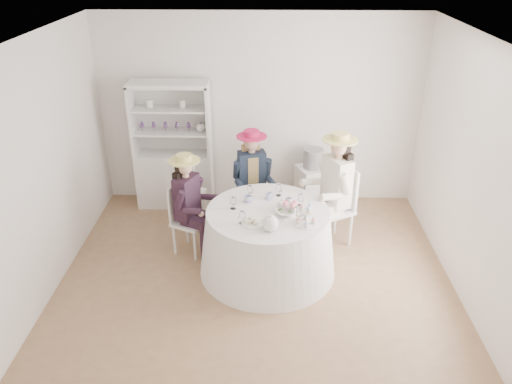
{
  "coord_description": "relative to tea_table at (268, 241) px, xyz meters",
  "views": [
    {
      "loc": [
        0.12,
        -4.75,
        3.54
      ],
      "look_at": [
        0.0,
        0.1,
        1.05
      ],
      "focal_mm": 35.0,
      "sensor_mm": 36.0,
      "label": 1
    }
  ],
  "objects": [
    {
      "name": "wall_front",
      "position": [
        -0.13,
        -2.13,
        0.95
      ],
      "size": [
        4.5,
        0.0,
        4.5
      ],
      "primitive_type": "plane",
      "rotation": [
        -1.57,
        0.0,
        0.0
      ],
      "color": "silver",
      "rests_on": "ground"
    },
    {
      "name": "ground",
      "position": [
        -0.13,
        -0.13,
        -0.4
      ],
      "size": [
        4.5,
        4.5,
        0.0
      ],
      "primitive_type": "plane",
      "color": "olive",
      "rests_on": "ground"
    },
    {
      "name": "hatbox",
      "position": [
        0.64,
        1.6,
        0.36
      ],
      "size": [
        0.33,
        0.33,
        0.28
      ],
      "primitive_type": "cylinder",
      "rotation": [
        0.0,
        0.0,
        0.21
      ],
      "color": "black",
      "rests_on": "side_table"
    },
    {
      "name": "sandwich_plate",
      "position": [
        -0.15,
        -0.27,
        0.42
      ],
      "size": [
        0.28,
        0.28,
        0.06
      ],
      "rotation": [
        0.0,
        0.0,
        -0.1
      ],
      "color": "white",
      "rests_on": "tea_table"
    },
    {
      "name": "wall_left",
      "position": [
        -2.38,
        -0.13,
        0.95
      ],
      "size": [
        0.0,
        4.5,
        4.5
      ],
      "primitive_type": "plane",
      "rotation": [
        1.57,
        0.0,
        1.57
      ],
      "color": "silver",
      "rests_on": "ground"
    },
    {
      "name": "wall_right",
      "position": [
        2.12,
        -0.13,
        0.95
      ],
      "size": [
        0.0,
        4.5,
        4.5
      ],
      "primitive_type": "plane",
      "rotation": [
        1.57,
        0.0,
        -1.57
      ],
      "color": "silver",
      "rests_on": "ground"
    },
    {
      "name": "flower_bowl",
      "position": [
        0.19,
        -0.08,
        0.43
      ],
      "size": [
        0.26,
        0.26,
        0.05
      ],
      "primitive_type": "imported",
      "rotation": [
        0.0,
        0.0,
        0.24
      ],
      "color": "white",
      "rests_on": "tea_table"
    },
    {
      "name": "ceiling",
      "position": [
        -0.13,
        -0.13,
        2.3
      ],
      "size": [
        4.5,
        4.5,
        0.0
      ],
      "primitive_type": "plane",
      "rotation": [
        3.14,
        0.0,
        0.0
      ],
      "color": "white",
      "rests_on": "wall_back"
    },
    {
      "name": "guest_right",
      "position": [
        0.82,
        0.61,
        0.45
      ],
      "size": [
        0.64,
        0.58,
        1.5
      ],
      "rotation": [
        0.0,
        0.0,
        -1.09
      ],
      "color": "silver",
      "rests_on": "ground"
    },
    {
      "name": "tea_table",
      "position": [
        0.0,
        0.0,
        0.0
      ],
      "size": [
        1.59,
        1.59,
        0.8
      ],
      "rotation": [
        0.0,
        0.0,
        -0.11
      ],
      "color": "white",
      "rests_on": "ground"
    },
    {
      "name": "stemware_set",
      "position": [
        0.0,
        0.0,
        0.48
      ],
      "size": [
        0.84,
        0.85,
        0.15
      ],
      "color": "white",
      "rests_on": "tea_table"
    },
    {
      "name": "teacup_c",
      "position": [
        0.23,
        0.15,
        0.44
      ],
      "size": [
        0.09,
        0.09,
        0.07
      ],
      "primitive_type": "imported",
      "rotation": [
        0.0,
        0.0,
        -0.09
      ],
      "color": "white",
      "rests_on": "tea_table"
    },
    {
      "name": "cupcake_stand",
      "position": [
        0.41,
        -0.28,
        0.49
      ],
      "size": [
        0.25,
        0.25,
        0.23
      ],
      "rotation": [
        0.0,
        0.0,
        -0.27
      ],
      "color": "white",
      "rests_on": "tea_table"
    },
    {
      "name": "side_table",
      "position": [
        0.64,
        1.6,
        -0.09
      ],
      "size": [
        0.52,
        0.52,
        0.62
      ],
      "primitive_type": "cube",
      "rotation": [
        0.0,
        0.0,
        0.39
      ],
      "color": "silver",
      "rests_on": "ground"
    },
    {
      "name": "table_teapot",
      "position": [
        0.03,
        -0.41,
        0.48
      ],
      "size": [
        0.25,
        0.18,
        0.19
      ],
      "rotation": [
        0.0,
        0.0,
        0.13
      ],
      "color": "white",
      "rests_on": "tea_table"
    },
    {
      "name": "hutch",
      "position": [
        -1.34,
        1.64,
        0.25
      ],
      "size": [
        1.22,
        0.77,
        1.83
      ],
      "rotation": [
        0.0,
        0.0,
        0.36
      ],
      "color": "silver",
      "rests_on": "ground"
    },
    {
      "name": "guest_left",
      "position": [
        -0.95,
        0.37,
        0.34
      ],
      "size": [
        0.55,
        0.5,
        1.31
      ],
      "rotation": [
        0.0,
        0.0,
        1.15
      ],
      "color": "silver",
      "rests_on": "ground"
    },
    {
      "name": "flower_arrangement",
      "position": [
        0.21,
        0.01,
        0.48
      ],
      "size": [
        0.17,
        0.17,
        0.06
      ],
      "rotation": [
        0.0,
        0.0,
        -0.32
      ],
      "color": "pink",
      "rests_on": "tea_table"
    },
    {
      "name": "wall_back",
      "position": [
        -0.13,
        1.87,
        0.95
      ],
      "size": [
        4.5,
        0.0,
        4.5
      ],
      "primitive_type": "plane",
      "rotation": [
        1.57,
        0.0,
        0.0
      ],
      "color": "silver",
      "rests_on": "ground"
    },
    {
      "name": "guest_mid",
      "position": [
        -0.21,
        1.0,
        0.38
      ],
      "size": [
        0.52,
        0.55,
        1.38
      ],
      "rotation": [
        0.0,
        0.0,
        0.23
      ],
      "color": "silver",
      "rests_on": "ground"
    },
    {
      "name": "spare_chair",
      "position": [
        -1.09,
        0.92,
        0.15
      ],
      "size": [
        0.5,
        0.5,
        1.02
      ],
      "rotation": [
        0.0,
        0.0,
        2.92
      ],
      "color": "silver",
      "rests_on": "ground"
    },
    {
      "name": "teacup_b",
      "position": [
        0.01,
        0.28,
        0.44
      ],
      "size": [
        0.09,
        0.09,
        0.07
      ],
      "primitive_type": "imported",
      "rotation": [
        0.0,
        0.0,
        0.28
      ],
      "color": "white",
      "rests_on": "tea_table"
    },
    {
      "name": "teacup_a",
      "position": [
        -0.23,
        0.2,
        0.44
      ],
      "size": [
        0.11,
        0.11,
        0.07
      ],
      "primitive_type": "imported",
      "rotation": [
        0.0,
        0.0,
        0.28
      ],
      "color": "white",
      "rests_on": "tea_table"
    }
  ]
}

